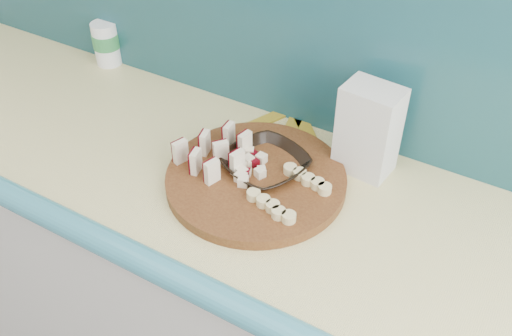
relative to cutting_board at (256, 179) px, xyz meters
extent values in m
cube|color=beige|center=(-0.14, -0.01, -0.48)|extent=(2.20, 0.60, 0.88)
cube|color=#E8DC88|center=(-0.14, -0.01, -0.03)|extent=(2.20, 0.60, 0.03)
cube|color=teal|center=(-0.14, -0.31, -0.03)|extent=(2.20, 0.06, 0.03)
cube|color=teal|center=(-0.14, 0.28, 0.24)|extent=(2.20, 0.02, 0.50)
cylinder|color=#401F0D|center=(0.00, 0.00, 0.00)|extent=(0.49, 0.49, 0.03)
cube|color=beige|center=(-0.17, -0.05, 0.04)|extent=(0.02, 0.04, 0.06)
cube|color=#4B050D|center=(-0.18, -0.04, 0.04)|extent=(0.01, 0.03, 0.06)
cube|color=beige|center=(-0.14, 0.01, 0.04)|extent=(0.02, 0.04, 0.06)
cube|color=#4B050D|center=(-0.15, 0.01, 0.04)|extent=(0.01, 0.03, 0.06)
cube|color=beige|center=(-0.11, 0.07, 0.04)|extent=(0.02, 0.04, 0.06)
cube|color=#4B050D|center=(-0.12, 0.07, 0.04)|extent=(0.01, 0.03, 0.06)
cube|color=beige|center=(-0.12, -0.06, 0.04)|extent=(0.02, 0.04, 0.06)
cube|color=#4B050D|center=(-0.13, -0.05, 0.04)|extent=(0.01, 0.03, 0.06)
cube|color=beige|center=(-0.09, 0.00, 0.04)|extent=(0.02, 0.04, 0.06)
cube|color=#4B050D|center=(-0.10, 0.00, 0.04)|extent=(0.01, 0.03, 0.06)
cube|color=beige|center=(-0.06, 0.06, 0.04)|extent=(0.02, 0.04, 0.06)
cube|color=#4B050D|center=(-0.07, 0.06, 0.04)|extent=(0.01, 0.03, 0.06)
cube|color=beige|center=(-0.07, -0.07, 0.04)|extent=(0.02, 0.04, 0.06)
cube|color=#4B050D|center=(-0.08, -0.07, 0.04)|extent=(0.01, 0.03, 0.06)
cube|color=beige|center=(-0.04, -0.01, 0.04)|extent=(0.02, 0.04, 0.06)
cube|color=#4B050D|center=(-0.05, -0.01, 0.04)|extent=(0.01, 0.03, 0.06)
cube|color=beige|center=(-0.02, 0.00, 0.02)|extent=(0.02, 0.02, 0.02)
cube|color=beige|center=(-0.01, 0.01, 0.02)|extent=(0.02, 0.02, 0.02)
cube|color=#4B050D|center=(0.00, 0.02, 0.02)|extent=(0.02, 0.02, 0.02)
cube|color=beige|center=(-0.02, 0.01, 0.02)|extent=(0.02, 0.02, 0.02)
cube|color=beige|center=(-0.02, 0.02, 0.02)|extent=(0.02, 0.02, 0.02)
cube|color=beige|center=(-0.03, 0.03, 0.02)|extent=(0.02, 0.02, 0.02)
cube|color=beige|center=(-0.03, 0.01, 0.02)|extent=(0.02, 0.02, 0.02)
cube|color=beige|center=(-0.04, 0.01, 0.02)|extent=(0.02, 0.02, 0.02)
cube|color=#4B050D|center=(-0.05, 0.01, 0.02)|extent=(0.02, 0.02, 0.02)
cube|color=beige|center=(-0.04, 0.00, 0.02)|extent=(0.02, 0.02, 0.02)
cube|color=beige|center=(-0.04, -0.01, 0.02)|extent=(0.02, 0.02, 0.02)
cube|color=beige|center=(-0.03, 0.00, 0.02)|extent=(0.02, 0.02, 0.02)
cube|color=beige|center=(-0.02, -0.01, 0.02)|extent=(0.02, 0.02, 0.02)
cube|color=beige|center=(-0.01, -0.02, 0.02)|extent=(0.02, 0.02, 0.02)
cube|color=#4B050D|center=(-0.02, 0.00, 0.02)|extent=(0.02, 0.02, 0.02)
cylinder|color=#DFCA88|center=(0.04, -0.07, 0.02)|extent=(0.03, 0.03, 0.02)
cylinder|color=#DFCA88|center=(0.06, -0.08, 0.02)|extent=(0.03, 0.03, 0.02)
cylinder|color=#DFCA88|center=(0.08, -0.08, 0.02)|extent=(0.03, 0.03, 0.02)
cylinder|color=#DFCA88|center=(0.11, -0.09, 0.02)|extent=(0.03, 0.03, 0.02)
cylinder|color=#DFCA88|center=(0.13, -0.09, 0.02)|extent=(0.03, 0.03, 0.02)
cylinder|color=#DFCA88|center=(0.06, 0.05, 0.02)|extent=(0.03, 0.03, 0.02)
cylinder|color=#DFCA88|center=(0.09, 0.04, 0.02)|extent=(0.03, 0.03, 0.02)
cylinder|color=#DFCA88|center=(0.11, 0.04, 0.02)|extent=(0.03, 0.03, 0.02)
cylinder|color=#DFCA88|center=(0.13, 0.03, 0.02)|extent=(0.03, 0.03, 0.02)
cylinder|color=#DFCA88|center=(0.16, 0.03, 0.02)|extent=(0.03, 0.03, 0.02)
imported|color=black|center=(0.00, 0.04, 0.01)|extent=(0.24, 0.24, 0.05)
cube|color=silver|center=(0.19, 0.18, 0.10)|extent=(0.14, 0.10, 0.22)
cylinder|color=white|center=(-0.66, 0.25, 0.05)|extent=(0.07, 0.07, 0.13)
cylinder|color=#318847|center=(-0.66, 0.25, 0.06)|extent=(0.08, 0.08, 0.04)
cube|color=gold|center=(-0.10, 0.24, -0.01)|extent=(0.10, 0.16, 0.01)
cube|color=gold|center=(-0.03, 0.26, -0.01)|extent=(0.07, 0.17, 0.01)
cube|color=gold|center=(0.02, 0.23, -0.01)|extent=(0.13, 0.14, 0.01)
camera|label=1|loc=(0.49, -0.84, 0.85)|focal=40.00mm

